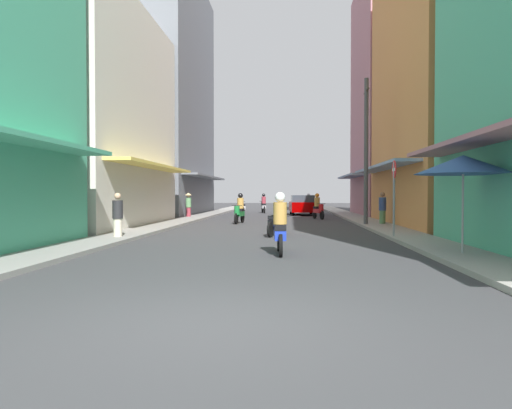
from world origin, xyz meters
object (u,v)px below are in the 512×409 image
at_px(motorbike_white, 242,208).
at_px(pedestrian_foreground, 383,209).
at_px(motorbike_orange, 308,203).
at_px(parked_car, 302,205).
at_px(pedestrian_crossing, 118,217).
at_px(motorbike_red, 318,208).
at_px(motorbike_blue, 280,226).
at_px(motorbike_green, 240,210).
at_px(pedestrian_midway, 188,204).
at_px(street_sign_no_entry, 394,188).
at_px(vendor_umbrella, 463,165).
at_px(motorbike_silver, 263,204).
at_px(motorbike_black, 277,222).
at_px(utility_pole, 366,151).

xyz_separation_m(motorbike_white, pedestrian_foreground, (7.97, -12.49, 0.31)).
bearing_deg(pedestrian_foreground, motorbike_orange, 98.49).
distance_m(parked_car, pedestrian_crossing, 20.45).
distance_m(motorbike_red, pedestrian_crossing, 15.49).
height_order(motorbike_blue, motorbike_green, same).
bearing_deg(pedestrian_foreground, motorbike_white, 122.54).
distance_m(pedestrian_midway, street_sign_no_entry, 16.26).
bearing_deg(pedestrian_foreground, street_sign_no_entry, -97.99).
bearing_deg(vendor_umbrella, pedestrian_foreground, 88.39).
height_order(motorbike_white, parked_car, parked_car).
xyz_separation_m(motorbike_green, pedestrian_crossing, (-3.10, -9.10, 0.08)).
relative_size(motorbike_red, motorbike_blue, 0.97).
height_order(motorbike_green, pedestrian_crossing, motorbike_green).
xyz_separation_m(motorbike_red, vendor_umbrella, (2.37, -17.26, 1.52)).
height_order(pedestrian_crossing, pedestrian_foreground, pedestrian_foreground).
relative_size(motorbike_orange, pedestrian_midway, 1.12).
distance_m(pedestrian_crossing, pedestrian_foreground, 12.62).
xyz_separation_m(motorbike_white, motorbike_silver, (1.44, 2.61, 0.20)).
height_order(motorbike_silver, motorbike_orange, same).
distance_m(motorbike_black, motorbike_orange, 24.21).
height_order(motorbike_green, parked_car, motorbike_green).
distance_m(motorbike_orange, motorbike_green, 17.54).
distance_m(motorbike_blue, motorbike_orange, 29.40).
xyz_separation_m(motorbike_black, pedestrian_midway, (-5.83, 11.75, 0.41)).
bearing_deg(utility_pole, motorbike_blue, -110.27).
height_order(motorbike_silver, street_sign_no_entry, street_sign_no_entry).
distance_m(motorbike_green, street_sign_no_entry, 10.34).
height_order(parked_car, pedestrian_midway, pedestrian_midway).
distance_m(motorbike_red, motorbike_green, 6.24).
xyz_separation_m(motorbike_white, pedestrian_crossing, (-2.15, -20.03, 0.28)).
bearing_deg(motorbike_blue, motorbike_black, 92.39).
xyz_separation_m(pedestrian_foreground, street_sign_no_entry, (-0.95, -6.76, 0.91)).
bearing_deg(vendor_umbrella, motorbike_green, 117.69).
bearing_deg(pedestrian_midway, parked_car, 37.67).
relative_size(motorbike_silver, parked_car, 0.43).
height_order(parked_car, utility_pole, utility_pole).
distance_m(motorbike_white, street_sign_no_entry, 20.52).
relative_size(motorbike_black, pedestrian_foreground, 1.08).
bearing_deg(utility_pole, pedestrian_foreground, 24.94).
xyz_separation_m(motorbike_black, pedestrian_foreground, (4.90, 5.54, 0.31)).
relative_size(motorbike_silver, motorbike_orange, 0.99).
distance_m(motorbike_white, motorbike_silver, 2.99).
relative_size(motorbike_red, utility_pole, 0.25).
xyz_separation_m(motorbike_silver, motorbike_black, (1.63, -20.64, -0.20)).
bearing_deg(motorbike_white, motorbike_orange, 49.50).
bearing_deg(motorbike_black, utility_pole, 51.82).
bearing_deg(motorbike_black, motorbike_green, 106.65).
bearing_deg(motorbike_red, pedestrian_crossing, -118.67).
relative_size(pedestrian_crossing, street_sign_no_entry, 0.59).
xyz_separation_m(motorbike_silver, pedestrian_midway, (-4.21, -8.89, 0.21)).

